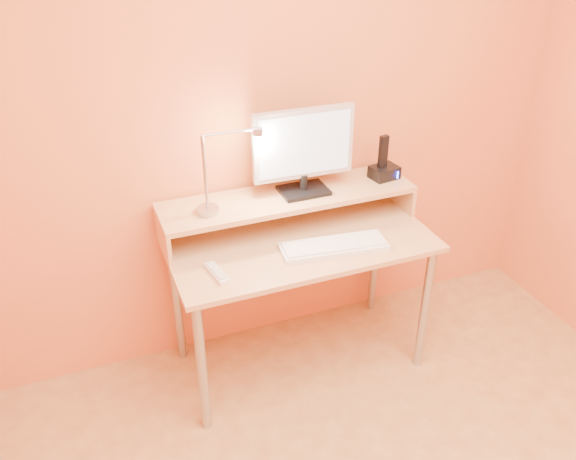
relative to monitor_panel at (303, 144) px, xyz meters
name	(u,v)px	position (x,y,z in m)	size (l,w,h in m)	color
wall_back	(275,106)	(-0.08, 0.16, 0.13)	(3.00, 0.04, 2.50)	#D37948
desk_leg_fl	(202,368)	(-0.63, -0.41, -0.77)	(0.04, 0.04, 0.69)	#A7A7B0
desk_leg_fr	(425,310)	(0.47, -0.41, -0.77)	(0.04, 0.04, 0.69)	#A7A7B0
desk_leg_bl	(177,301)	(-0.63, 0.09, -0.77)	(0.04, 0.04, 0.69)	#A7A7B0
desk_leg_br	(375,257)	(0.47, 0.09, -0.77)	(0.04, 0.04, 0.69)	#A7A7B0
desk_lower	(300,243)	(-0.08, -0.16, -0.41)	(1.20, 0.60, 0.03)	tan
shelf_riser_left	(163,236)	(-0.67, -0.01, -0.33)	(0.02, 0.30, 0.14)	tan
shelf_riser_right	(398,192)	(0.51, -0.01, -0.33)	(0.02, 0.30, 0.14)	tan
desk_shelf	(288,197)	(-0.08, -0.01, -0.25)	(1.20, 0.30, 0.03)	tan
monitor_foot	(304,190)	(0.00, -0.01, -0.23)	(0.22, 0.16, 0.02)	black
monitor_neck	(304,182)	(0.00, -0.01, -0.19)	(0.04, 0.04, 0.07)	black
monitor_panel	(303,144)	(0.00, 0.00, 0.00)	(0.47, 0.04, 0.32)	silver
monitor_back	(301,142)	(0.00, 0.02, 0.00)	(0.42, 0.01, 0.27)	black
monitor_screen	(305,145)	(0.00, -0.02, 0.00)	(0.43, 0.00, 0.28)	#ACBDD3
lamp_base	(208,210)	(-0.47, -0.04, -0.23)	(0.10, 0.10, 0.03)	#A7A7B0
lamp_post	(205,173)	(-0.47, -0.04, -0.05)	(0.01, 0.01, 0.33)	#A7A7B0
lamp_arm	(230,132)	(-0.35, -0.04, 0.12)	(0.01, 0.01, 0.24)	#A7A7B0
lamp_head	(258,132)	(-0.23, -0.04, 0.10)	(0.04, 0.04, 0.03)	#A7A7B0
lamp_bulb	(258,135)	(-0.23, -0.04, 0.09)	(0.03, 0.03, 0.00)	#FFEAC6
phone_dock	(384,172)	(0.42, -0.01, -0.21)	(0.13, 0.10, 0.06)	black
phone_handset	(383,152)	(0.41, -0.01, -0.10)	(0.04, 0.03, 0.16)	black
phone_led	(398,175)	(0.47, -0.06, -0.21)	(0.01, 0.00, 0.04)	#373FFF
keyboard	(334,247)	(0.03, -0.28, -0.39)	(0.48, 0.15, 0.02)	white
mouse	(369,244)	(0.18, -0.33, -0.38)	(0.06, 0.10, 0.03)	white
remote_control	(217,273)	(-0.50, -0.29, -0.39)	(0.04, 0.16, 0.02)	white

